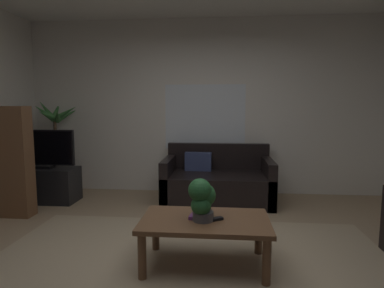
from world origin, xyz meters
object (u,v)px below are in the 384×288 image
Objects in this scene: potted_palm_corner at (57,149)px; bookshelf_corner at (3,161)px; coffee_table at (205,226)px; tv_stand at (46,185)px; remote_on_table_0 at (214,219)px; book_on_table_0 at (197,217)px; tv at (43,149)px; potted_plant_on_table at (202,198)px; couch_under_window at (217,183)px.

bookshelf_corner is at bearing -95.81° from potted_palm_corner.
potted_palm_corner is at bearing 138.96° from coffee_table.
coffee_table is 1.23× the size of tv_stand.
coffee_table is 0.11m from remote_on_table_0.
book_on_table_0 is 0.15m from remote_on_table_0.
tv is at bearing -81.72° from potted_palm_corner.
potted_plant_on_table is (-0.10, -0.01, 0.19)m from remote_on_table_0.
tv_stand is at bearing 144.32° from book_on_table_0.
tv_stand is (-2.36, 1.69, -0.19)m from book_on_table_0.
remote_on_table_0 reaches higher than coffee_table.
tv is at bearing -154.89° from remote_on_table_0.
remote_on_table_0 is 2.91m from bookshelf_corner.
tv is (-2.51, -0.26, 0.52)m from couch_under_window.
tv is (-2.40, 1.72, 0.17)m from potted_plant_on_table.
tv is at bearing -90.00° from tv_stand.
potted_plant_on_table is 2.95m from tv.
couch_under_window is 1.94m from coffee_table.
remote_on_table_0 is at bearing 2.81° from potted_plant_on_table.
bookshelf_corner reaches higher than tv_stand.
tv_stand is at bearing 73.77° from bookshelf_corner.
couch_under_window is 2.87m from bookshelf_corner.
potted_plant_on_table is 0.24× the size of potted_palm_corner.
tv is 0.60× the size of potted_palm_corner.
potted_palm_corner is (-2.57, 2.21, 0.28)m from remote_on_table_0.
potted_plant_on_table is at bearing -35.93° from tv_stand.
remote_on_table_0 is 3.40m from potted_palm_corner.
coffee_table is 8.14× the size of book_on_table_0.
couch_under_window is 2.63m from potted_palm_corner.
potted_plant_on_table is 3.32m from potted_palm_corner.
bookshelf_corner is (-2.54, 1.05, 0.27)m from book_on_table_0.
potted_palm_corner is at bearing 84.19° from bookshelf_corner.
potted_plant_on_table is at bearing -48.06° from book_on_table_0.
remote_on_table_0 is 0.11× the size of bookshelf_corner.
tv_stand reaches higher than remote_on_table_0.
potted_palm_corner is at bearing 174.78° from couch_under_window.
tv is at bearing 73.24° from bookshelf_corner.
book_on_table_0 is 0.19m from potted_plant_on_table.
tv_stand is (-2.40, 1.74, -0.37)m from potted_plant_on_table.
potted_palm_corner is (-0.07, 0.50, -0.07)m from tv.
tv_stand is at bearing -81.35° from potted_palm_corner.
bookshelf_corner reaches higher than coffee_table.
book_on_table_0 is (-0.15, -1.93, 0.17)m from couch_under_window.
book_on_table_0 is 0.15× the size of tv_stand.
bookshelf_corner is (-0.11, -1.12, -0.01)m from potted_palm_corner.
couch_under_window is at bearing -5.22° from potted_palm_corner.
remote_on_table_0 is at bearing -34.37° from tv.
coffee_table is at bearing -34.99° from tv_stand.
potted_plant_on_table is 0.41× the size of tv_stand.
tv_stand is at bearing -174.50° from couch_under_window.
bookshelf_corner is (-0.19, -0.64, 0.46)m from tv_stand.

